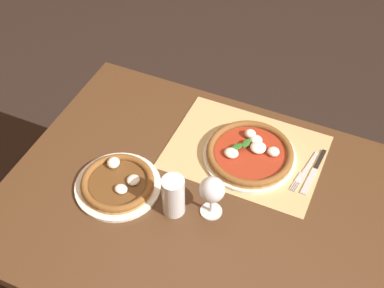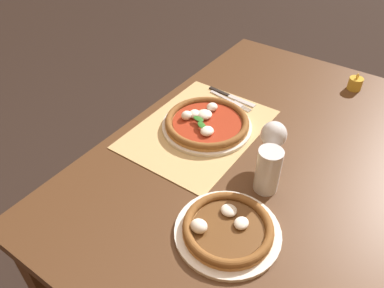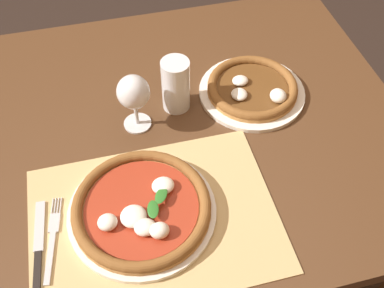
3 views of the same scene
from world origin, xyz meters
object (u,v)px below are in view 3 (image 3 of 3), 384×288
(pizza_near, at_px, (142,209))
(fork, at_px, (52,238))
(wine_glass, at_px, (134,94))
(pint_glass, at_px, (176,86))
(pizza_far, at_px, (252,89))
(knife, at_px, (39,246))

(pizza_near, bearing_deg, fork, -175.82)
(pizza_near, relative_size, fork, 1.60)
(fork, bearing_deg, wine_glass, 50.80)
(wine_glass, relative_size, pint_glass, 1.07)
(wine_glass, bearing_deg, pizza_near, -97.40)
(pizza_far, height_order, fork, pizza_far)
(pint_glass, distance_m, fork, 0.47)
(pizza_far, height_order, wine_glass, wine_glass)
(pint_glass, bearing_deg, fork, -136.62)
(fork, height_order, knife, knife)
(knife, bearing_deg, fork, 20.98)
(wine_glass, distance_m, knife, 0.40)
(pint_glass, bearing_deg, wine_glass, -159.68)
(wine_glass, bearing_deg, knife, -131.47)
(pizza_near, height_order, pint_glass, pint_glass)
(pizza_near, distance_m, fork, 0.19)
(pizza_far, relative_size, knife, 1.31)
(pizza_near, xyz_separation_m, knife, (-0.22, -0.02, -0.02))
(pizza_far, xyz_separation_m, knife, (-0.57, -0.32, -0.01))
(pint_glass, xyz_separation_m, knife, (-0.36, -0.33, -0.06))
(pint_glass, distance_m, knife, 0.50)
(pizza_near, distance_m, pizza_far, 0.46)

